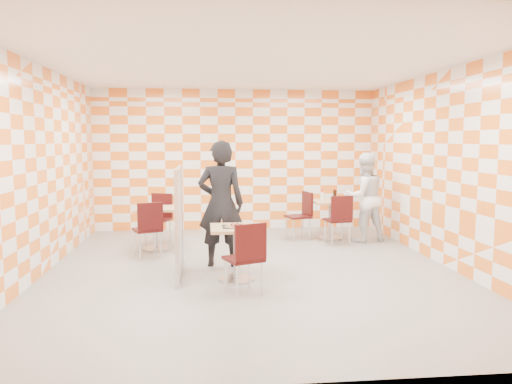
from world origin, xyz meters
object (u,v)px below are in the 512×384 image
Objects in this scene: chair_second_front at (339,216)px; man_dark at (221,204)px; soda_bottle at (335,195)px; chair_second_side at (302,212)px; chair_empty_far at (160,214)px; man_white at (364,197)px; second_table at (331,213)px; chair_main_front at (247,253)px; chair_empty_near at (149,225)px; sport_bottle at (322,195)px; main_table at (236,244)px; partition at (179,221)px; empty_table at (156,221)px.

chair_second_front is 2.59m from man_dark.
chair_second_front is 0.78m from soda_bottle.
man_dark reaches higher than chair_second_side.
man_white reaches higher than chair_empty_far.
second_table is at bearing -39.25° from man_white.
chair_second_front is at bearing 55.43° from chair_main_front.
chair_empty_near is (-1.43, 2.19, 0.00)m from chair_main_front.
main_table is at bearing -123.22° from sport_bottle.
chair_empty_far is 4.62× the size of sport_bottle.
chair_empty_near is at bearing -93.57° from chair_empty_far.
chair_second_side is 2.73m from chair_empty_far.
chair_second_front is 3.35m from chair_empty_far.
main_table and second_table have the same top height.
partition reaches higher than soda_bottle.
main_table is at bearing -64.66° from chair_empty_far.
second_table is 3.59m from chair_empty_near.
chair_second_side is 4.62× the size of sport_bottle.
second_table is at bearing -133.61° from man_dark.
chair_second_front is 0.55× the size of man_white.
chair_second_side is at bearing -171.34° from soda_bottle.
partition reaches higher than main_table.
chair_empty_far is (-1.35, 3.39, 0.00)m from chair_main_front.
main_table is at bearing -58.43° from empty_table.
chair_empty_near is 1.39m from man_dark.
chair_second_front is 0.48× the size of man_dark.
partition is (-2.25, -2.38, 0.25)m from chair_second_side.
main_table is 0.81× the size of chair_empty_far.
chair_second_side is at bearing -25.41° from man_white.
chair_second_side is 0.55× the size of man_white.
chair_second_front is at bearing -9.74° from chair_empty_far.
man_dark is at bearing -29.01° from chair_empty_near.
man_white is (3.38, 2.07, 0.06)m from partition.
soda_bottle reaches higher than chair_main_front.
soda_bottle is at bearing 12.17° from empty_table.
empty_table is 3.12m from chair_main_front.
chair_main_front reaches higher than main_table.
man_white is 8.46× the size of sport_bottle.
chair_main_front is 4.02m from man_white.
chair_empty_near is at bearing -159.60° from second_table.
man_white reaches higher than main_table.
man_dark is 8.37× the size of soda_bottle.
chair_main_front is 1.62m from man_dark.
soda_bottle is (2.05, 3.54, 0.31)m from chair_main_front.
man_dark is at bearing -139.22° from soda_bottle.
chair_main_front is (-1.94, -3.44, 0.04)m from second_table.
empty_table is 0.81× the size of chair_second_side.
chair_second_front is (2.03, 2.11, 0.04)m from main_table.
man_dark reaches higher than chair_second_front.
second_table is 0.81× the size of chair_second_front.
empty_table is 0.81× the size of chair_main_front.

